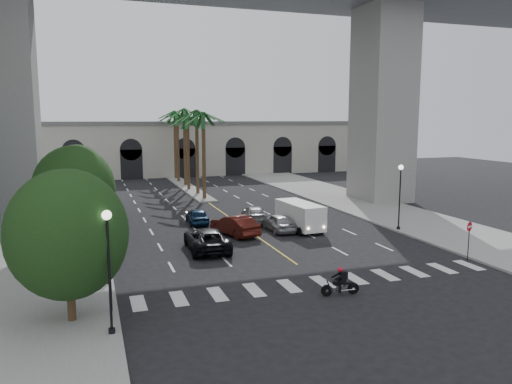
# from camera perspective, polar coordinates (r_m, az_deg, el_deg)

# --- Properties ---
(ground) EXTENTS (140.00, 140.00, 0.00)m
(ground) POSITION_cam_1_polar(r_m,az_deg,el_deg) (29.60, 6.31, -9.31)
(ground) COLOR black
(ground) RESTS_ON ground
(sidewalk_left) EXTENTS (8.00, 100.00, 0.15)m
(sidewalk_left) POSITION_cam_1_polar(r_m,az_deg,el_deg) (41.61, -22.37, -4.59)
(sidewalk_left) COLOR gray
(sidewalk_left) RESTS_ON ground
(sidewalk_right) EXTENTS (8.00, 100.00, 0.15)m
(sidewalk_right) POSITION_cam_1_polar(r_m,az_deg,el_deg) (49.50, 14.81, -2.23)
(sidewalk_right) COLOR gray
(sidewalk_right) RESTS_ON ground
(median) EXTENTS (2.00, 24.00, 0.20)m
(median) POSITION_cam_1_polar(r_m,az_deg,el_deg) (65.26, -7.84, 0.53)
(median) COLOR gray
(median) RESTS_ON ground
(pier_building) EXTENTS (71.00, 10.50, 8.50)m
(pier_building) POSITION_cam_1_polar(r_m,az_deg,el_deg) (81.55, -10.15, 4.99)
(pier_building) COLOR beige
(pier_building) RESTS_ON ground
(bridge) EXTENTS (75.00, 13.00, 26.00)m
(bridge) POSITION_cam_1_polar(r_m,az_deg,el_deg) (50.86, -0.67, 19.22)
(bridge) COLOR gray
(bridge) RESTS_ON ground
(palm_a) EXTENTS (3.20, 3.20, 10.30)m
(palm_a) POSITION_cam_1_polar(r_m,az_deg,el_deg) (54.85, -6.05, 8.50)
(palm_a) COLOR #47331E
(palm_a) RESTS_ON ground
(palm_b) EXTENTS (3.20, 3.20, 10.60)m
(palm_b) POSITION_cam_1_polar(r_m,az_deg,el_deg) (58.79, -6.82, 8.75)
(palm_b) COLOR #47331E
(palm_b) RESTS_ON ground
(palm_c) EXTENTS (3.20, 3.20, 10.10)m
(palm_c) POSITION_cam_1_polar(r_m,az_deg,el_deg) (62.65, -7.84, 8.29)
(palm_c) COLOR #47331E
(palm_c) RESTS_ON ground
(palm_d) EXTENTS (3.20, 3.20, 10.90)m
(palm_d) POSITION_cam_1_polar(r_m,az_deg,el_deg) (66.65, -8.21, 8.92)
(palm_d) COLOR #47331E
(palm_d) RESTS_ON ground
(palm_e) EXTENTS (3.20, 3.20, 10.40)m
(palm_e) POSITION_cam_1_polar(r_m,az_deg,el_deg) (70.54, -9.00, 8.50)
(palm_e) COLOR #47331E
(palm_e) RESTS_ON ground
(palm_f) EXTENTS (3.20, 3.20, 10.70)m
(palm_f) POSITION_cam_1_polar(r_m,az_deg,el_deg) (74.53, -9.30, 8.69)
(palm_f) COLOR #47331E
(palm_f) RESTS_ON ground
(street_tree_near) EXTENTS (5.20, 5.20, 6.89)m
(street_tree_near) POSITION_cam_1_polar(r_m,az_deg,el_deg) (23.10, -20.74, -4.56)
(street_tree_near) COLOR #382616
(street_tree_near) RESTS_ON ground
(street_tree_mid) EXTENTS (5.44, 5.44, 7.21)m
(street_tree_mid) POSITION_cam_1_polar(r_m,az_deg,el_deg) (35.87, -20.05, 0.25)
(street_tree_mid) COLOR #382616
(street_tree_mid) RESTS_ON ground
(street_tree_far) EXTENTS (5.04, 5.04, 6.68)m
(street_tree_far) POSITION_cam_1_polar(r_m,az_deg,el_deg) (47.82, -19.72, 1.82)
(street_tree_far) COLOR #382616
(street_tree_far) RESTS_ON ground
(lamp_post_left_near) EXTENTS (0.40, 0.40, 5.35)m
(lamp_post_left_near) POSITION_cam_1_polar(r_m,az_deg,el_deg) (21.34, -16.48, -7.64)
(lamp_post_left_near) COLOR black
(lamp_post_left_near) RESTS_ON ground
(lamp_post_left_far) EXTENTS (0.40, 0.40, 5.35)m
(lamp_post_left_far) POSITION_cam_1_polar(r_m,az_deg,el_deg) (41.94, -17.62, 0.12)
(lamp_post_left_far) COLOR black
(lamp_post_left_far) RESTS_ON ground
(lamp_post_right) EXTENTS (0.40, 0.40, 5.35)m
(lamp_post_right) POSITION_cam_1_polar(r_m,az_deg,el_deg) (41.28, 16.13, 0.06)
(lamp_post_right) COLOR black
(lamp_post_right) RESTS_ON ground
(traffic_signal_near) EXTENTS (0.25, 0.18, 3.65)m
(traffic_signal_near) POSITION_cam_1_polar(r_m,az_deg,el_deg) (23.94, -16.41, -7.65)
(traffic_signal_near) COLOR black
(traffic_signal_near) RESTS_ON ground
(traffic_signal_far) EXTENTS (0.25, 0.18, 3.65)m
(traffic_signal_far) POSITION_cam_1_polar(r_m,az_deg,el_deg) (27.81, -16.75, -5.42)
(traffic_signal_far) COLOR black
(traffic_signal_far) RESTS_ON ground
(motorcycle_rider) EXTENTS (2.06, 0.56, 1.48)m
(motorcycle_rider) POSITION_cam_1_polar(r_m,az_deg,el_deg) (26.30, 9.73, -10.15)
(motorcycle_rider) COLOR black
(motorcycle_rider) RESTS_ON ground
(car_a) EXTENTS (1.72, 4.22, 1.43)m
(car_a) POSITION_cam_1_polar(r_m,az_deg,el_deg) (40.12, 2.63, -3.48)
(car_a) COLOR #98999C
(car_a) RESTS_ON ground
(car_b) EXTENTS (3.02, 5.06, 1.57)m
(car_b) POSITION_cam_1_polar(r_m,az_deg,el_deg) (38.69, -2.45, -3.82)
(car_b) COLOR #48140E
(car_b) RESTS_ON ground
(car_c) EXTENTS (2.82, 5.73, 1.56)m
(car_c) POSITION_cam_1_polar(r_m,az_deg,el_deg) (34.47, -5.66, -5.40)
(car_c) COLOR black
(car_c) RESTS_ON ground
(car_d) EXTENTS (2.84, 5.02, 1.37)m
(car_d) POSITION_cam_1_polar(r_m,az_deg,el_deg) (43.53, -0.20, -2.57)
(car_d) COLOR slate
(car_d) RESTS_ON ground
(car_e) EXTENTS (1.80, 4.08, 1.36)m
(car_e) POSITION_cam_1_polar(r_m,az_deg,el_deg) (43.11, -6.73, -2.74)
(car_e) COLOR #0E2745
(car_e) RESTS_ON ground
(cargo_van) EXTENTS (2.48, 5.41, 2.25)m
(cargo_van) POSITION_cam_1_polar(r_m,az_deg,el_deg) (40.46, 5.05, -2.63)
(cargo_van) COLOR silver
(cargo_van) RESTS_ON ground
(pedestrian_a) EXTENTS (0.73, 0.53, 1.88)m
(pedestrian_a) POSITION_cam_1_polar(r_m,az_deg,el_deg) (31.01, -17.20, -6.73)
(pedestrian_a) COLOR black
(pedestrian_a) RESTS_ON sidewalk_left
(pedestrian_b) EXTENTS (1.06, 0.97, 1.77)m
(pedestrian_b) POSITION_cam_1_polar(r_m,az_deg,el_deg) (28.93, -18.95, -8.01)
(pedestrian_b) COLOR black
(pedestrian_b) RESTS_ON sidewalk_left
(do_not_enter_sign) EXTENTS (0.59, 0.28, 2.58)m
(do_not_enter_sign) POSITION_cam_1_polar(r_m,az_deg,el_deg) (34.18, 23.18, -4.30)
(do_not_enter_sign) COLOR black
(do_not_enter_sign) RESTS_ON ground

